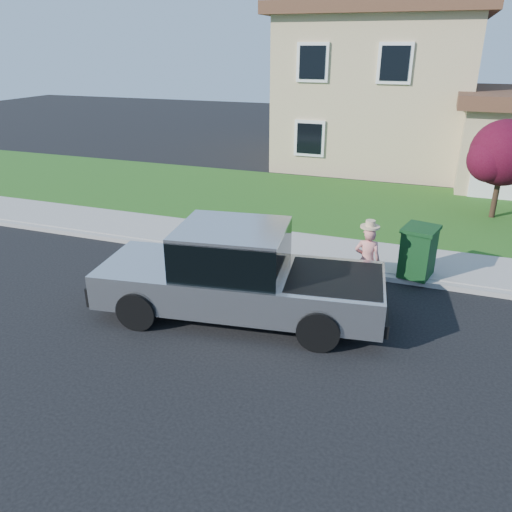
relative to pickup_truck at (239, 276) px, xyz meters
The scene contains 9 objects.
ground 1.06m from the pickup_truck, 13.59° to the right, with size 80.00×80.00×0.00m, color black.
curb 3.28m from the pickup_truck, 61.15° to the left, with size 40.00×0.20×0.12m, color gray.
sidewalk 4.24m from the pickup_truck, 68.47° to the left, with size 40.00×2.00×0.15m, color gray.
lawn 8.55m from the pickup_truck, 79.66° to the left, with size 40.00×7.00×0.10m, color #194714.
house 16.51m from the pickup_truck, 83.54° to the left, with size 14.00×11.30×6.85m.
pickup_truck is the anchor object (origin of this frame).
woman 3.03m from the pickup_truck, 40.14° to the left, with size 0.60×0.42×1.73m.
ornamental_tree 10.20m from the pickup_truck, 57.47° to the left, with size 2.25×2.03×3.09m.
trash_bin 4.49m from the pickup_truck, 41.48° to the left, with size 0.92×1.00×1.21m.
Camera 1 is at (2.93, -8.39, 5.22)m, focal length 35.00 mm.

